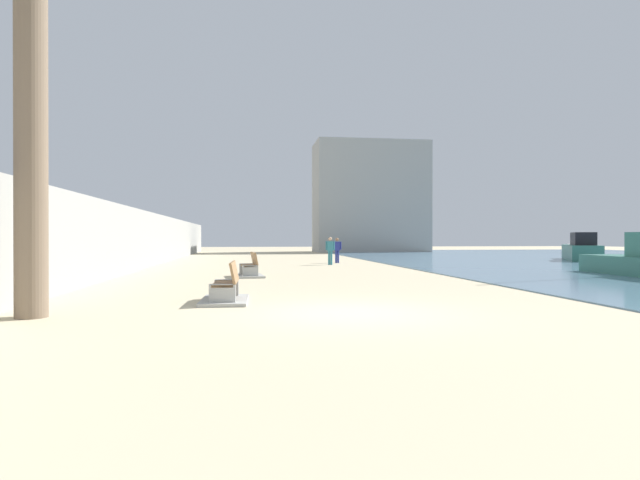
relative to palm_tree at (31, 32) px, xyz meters
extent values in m
plane|color=#C6B793|center=(6.26, 17.76, -5.57)|extent=(120.00, 120.00, 0.00)
cube|color=#9E9E99|center=(-1.24, 17.76, -4.12)|extent=(0.80, 64.00, 2.91)
cylinder|color=#7A6651|center=(0.00, 0.00, -1.92)|extent=(0.61, 0.61, 7.30)
cube|color=#9E9E99|center=(3.62, 1.33, -5.32)|extent=(0.61, 0.22, 0.50)
cube|color=#9E9E99|center=(3.66, 2.73, -5.32)|extent=(0.61, 0.22, 0.50)
cube|color=#997047|center=(3.64, 2.03, -5.12)|extent=(0.55, 1.62, 0.06)
cube|color=#997047|center=(3.87, 2.03, -4.84)|extent=(0.22, 1.60, 0.50)
cube|color=#9E9E99|center=(3.64, 2.03, -5.53)|extent=(1.17, 2.14, 0.08)
cube|color=#9E9E99|center=(4.31, 9.68, -5.32)|extent=(0.62, 0.26, 0.50)
cube|color=#9E9E99|center=(4.18, 11.08, -5.32)|extent=(0.62, 0.26, 0.50)
cube|color=#997047|center=(4.25, 10.38, -5.12)|extent=(0.65, 1.64, 0.06)
cube|color=#997047|center=(4.47, 10.40, -4.84)|extent=(0.31, 1.61, 0.50)
cube|color=#9E9E99|center=(4.25, 10.38, -5.53)|extent=(1.29, 2.19, 0.08)
cylinder|color=teal|center=(8.96, 18.95, -5.18)|extent=(0.12, 0.12, 0.79)
cylinder|color=teal|center=(8.84, 18.98, -5.18)|extent=(0.12, 0.12, 0.79)
cube|color=teal|center=(8.90, 18.97, -4.50)|extent=(0.36, 0.26, 0.56)
sphere|color=tan|center=(8.90, 18.97, -4.09)|extent=(0.21, 0.21, 0.21)
cylinder|color=teal|center=(9.11, 18.90, -4.47)|extent=(0.09, 0.09, 0.50)
cylinder|color=teal|center=(8.69, 19.03, -4.47)|extent=(0.09, 0.09, 0.50)
cylinder|color=navy|center=(9.60, 21.08, -5.19)|extent=(0.12, 0.12, 0.76)
cylinder|color=navy|center=(9.73, 21.08, -5.19)|extent=(0.12, 0.12, 0.76)
cube|color=navy|center=(9.66, 21.08, -4.54)|extent=(0.32, 0.19, 0.54)
sphere|color=#936B4C|center=(9.66, 21.08, -4.13)|extent=(0.21, 0.21, 0.21)
cylinder|color=navy|center=(9.44, 21.09, -4.51)|extent=(0.09, 0.09, 0.49)
cylinder|color=navy|center=(9.88, 21.08, -4.51)|extent=(0.09, 0.09, 0.49)
cube|color=#337060|center=(26.45, 22.01, -5.02)|extent=(4.51, 6.55, 1.02)
cube|color=black|center=(26.01, 21.15, -4.09)|extent=(2.40, 3.09, 0.84)
cube|color=beige|center=(38.74, 40.60, -5.11)|extent=(5.33, 7.34, 0.84)
cube|color=beige|center=(38.19, 39.64, -4.33)|extent=(2.78, 3.48, 0.72)
cube|color=#9E9E99|center=(17.50, 45.76, 0.34)|extent=(12.00, 6.00, 11.82)
camera|label=1|loc=(4.17, -11.12, -4.00)|focal=30.02mm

